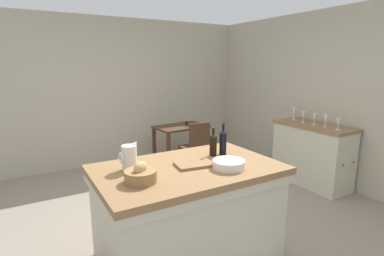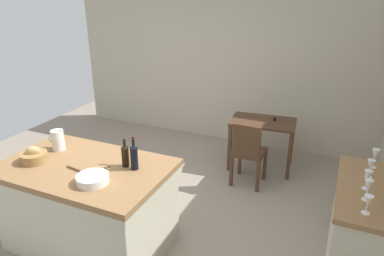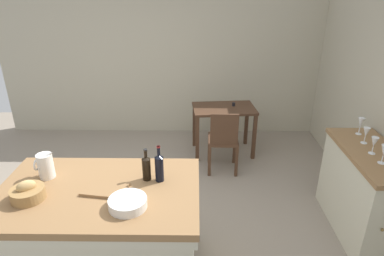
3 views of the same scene
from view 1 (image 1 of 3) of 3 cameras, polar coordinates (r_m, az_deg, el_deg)
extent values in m
plane|color=gray|center=(3.68, -2.06, -17.28)|extent=(6.76, 6.76, 0.00)
cube|color=#B2AA93|center=(5.66, -14.84, 6.59)|extent=(5.32, 0.12, 2.60)
cube|color=#B2AA93|center=(5.01, 25.11, 5.19)|extent=(0.12, 5.20, 2.60)
cube|color=olive|center=(2.72, -0.80, -7.86)|extent=(1.63, 1.03, 0.06)
cube|color=beige|center=(2.75, -0.79, -9.23)|extent=(1.61, 1.01, 0.08)
cube|color=beige|center=(2.91, -0.77, -16.25)|extent=(1.55, 0.95, 0.84)
cube|color=olive|center=(4.81, 22.15, 0.40)|extent=(0.52, 1.16, 0.04)
cube|color=beige|center=(4.92, 21.73, -4.88)|extent=(0.49, 1.13, 0.88)
sphere|color=brown|center=(4.49, 26.70, -6.30)|extent=(0.03, 0.03, 0.03)
sphere|color=brown|center=(4.69, 28.28, -5.74)|extent=(0.03, 0.03, 0.03)
cube|color=#472D1E|center=(5.32, -2.07, 0.25)|extent=(0.95, 0.64, 0.04)
cube|color=#472D1E|center=(4.99, -4.45, -4.90)|extent=(0.05, 0.05, 0.69)
cube|color=#472D1E|center=(5.45, 3.03, -3.42)|extent=(0.05, 0.05, 0.69)
cube|color=#472D1E|center=(5.40, -7.17, -3.64)|extent=(0.05, 0.05, 0.69)
cube|color=#472D1E|center=(5.83, 0.01, -2.38)|extent=(0.05, 0.05, 0.69)
cylinder|color=black|center=(5.43, -1.06, 0.97)|extent=(0.04, 0.04, 0.05)
cube|color=#472D1E|center=(4.92, 0.35, -3.76)|extent=(0.41, 0.41, 0.04)
cube|color=#472D1E|center=(4.71, 1.42, -1.57)|extent=(0.36, 0.04, 0.42)
cube|color=#472D1E|center=(5.23, 1.10, -5.56)|extent=(0.04, 0.04, 0.44)
cube|color=#472D1E|center=(5.07, -2.44, -6.15)|extent=(0.04, 0.04, 0.44)
cube|color=#472D1E|center=(4.94, 3.21, -6.66)|extent=(0.04, 0.04, 0.44)
cube|color=#472D1E|center=(4.76, -0.49, -7.35)|extent=(0.04, 0.04, 0.44)
cylinder|color=silver|center=(2.66, -11.77, -5.50)|extent=(0.13, 0.13, 0.22)
cone|color=silver|center=(2.64, -10.68, -2.89)|extent=(0.07, 0.04, 0.06)
torus|color=silver|center=(2.63, -13.33, -5.50)|extent=(0.02, 0.10, 0.10)
cylinder|color=silver|center=(2.68, 6.97, -6.81)|extent=(0.29, 0.29, 0.07)
cylinder|color=olive|center=(2.39, -9.70, -8.98)|extent=(0.25, 0.25, 0.09)
ellipsoid|color=tan|center=(2.37, -9.75, -7.47)|extent=(0.16, 0.14, 0.10)
cube|color=olive|center=(2.73, 0.55, -6.88)|extent=(0.37, 0.26, 0.02)
cylinder|color=black|center=(3.05, 5.88, -2.99)|extent=(0.07, 0.07, 0.22)
cone|color=black|center=(3.02, 5.93, -0.75)|extent=(0.07, 0.07, 0.03)
cylinder|color=black|center=(3.01, 5.95, 0.21)|extent=(0.03, 0.03, 0.08)
cylinder|color=maroon|center=(3.00, 5.96, 0.82)|extent=(0.03, 0.03, 0.01)
cylinder|color=black|center=(3.00, 4.02, -3.44)|extent=(0.07, 0.07, 0.19)
cone|color=black|center=(2.98, 4.05, -1.43)|extent=(0.07, 0.07, 0.02)
cylinder|color=black|center=(2.97, 4.06, -0.57)|extent=(0.03, 0.03, 0.07)
cylinder|color=black|center=(2.96, 4.07, -0.03)|extent=(0.03, 0.03, 0.01)
cylinder|color=white|center=(4.54, 25.88, -0.25)|extent=(0.06, 0.06, 0.00)
cylinder|color=white|center=(4.54, 25.91, 0.15)|extent=(0.01, 0.01, 0.06)
cone|color=white|center=(4.52, 26.00, 1.07)|extent=(0.07, 0.07, 0.09)
cylinder|color=white|center=(4.65, 23.88, 0.20)|extent=(0.06, 0.06, 0.00)
cylinder|color=white|center=(4.65, 23.92, 0.66)|extent=(0.01, 0.01, 0.07)
cone|color=white|center=(4.63, 24.01, 1.73)|extent=(0.07, 0.07, 0.10)
cylinder|color=white|center=(4.76, 22.08, 0.60)|extent=(0.06, 0.06, 0.00)
cylinder|color=white|center=(4.76, 22.11, 1.03)|extent=(0.01, 0.01, 0.07)
cone|color=white|center=(4.74, 22.19, 2.02)|extent=(0.07, 0.07, 0.10)
cylinder|color=white|center=(4.92, 20.25, 1.07)|extent=(0.06, 0.06, 0.00)
cylinder|color=white|center=(4.91, 20.29, 1.49)|extent=(0.01, 0.01, 0.07)
cone|color=white|center=(4.90, 20.36, 2.44)|extent=(0.07, 0.07, 0.10)
cylinder|color=white|center=(5.09, 18.68, 1.53)|extent=(0.06, 0.06, 0.00)
cylinder|color=white|center=(5.08, 18.71, 1.97)|extent=(0.01, 0.01, 0.07)
cone|color=white|center=(5.06, 18.78, 2.98)|extent=(0.07, 0.07, 0.11)
camera|label=2|loc=(3.51, 64.29, 17.12)|focal=33.13mm
camera|label=3|loc=(2.15, 64.15, 23.23)|focal=31.36mm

